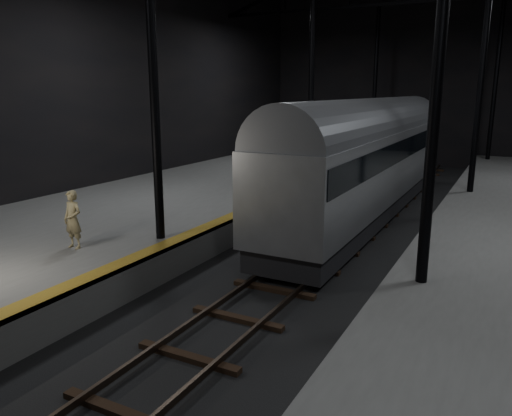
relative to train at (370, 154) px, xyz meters
The scene contains 6 objects.
ground 5.98m from the train, 90.00° to the right, with size 44.00×44.00×0.00m, color black.
platform_left 9.46m from the train, 144.66° to the right, with size 9.00×43.80×1.00m, color #575754.
tactile_strip 6.47m from the train, 121.43° to the right, with size 0.50×43.80×0.01m, color brown.
track 5.95m from the train, 90.00° to the right, with size 2.40×43.00×0.24m.
train is the anchor object (origin of this frame).
woman 12.46m from the train, 115.30° to the right, with size 0.60×0.40×1.65m, color #9E8F60.
Camera 1 is at (5.47, -15.45, 5.32)m, focal length 35.00 mm.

